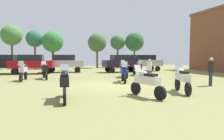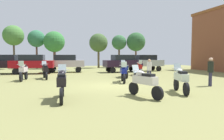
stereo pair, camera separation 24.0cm
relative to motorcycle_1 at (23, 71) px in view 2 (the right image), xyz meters
name	(u,v)px [view 2 (the right image)]	position (x,y,z in m)	size (l,w,h in m)	color
ground_plane	(112,85)	(5.77, -4.19, -0.75)	(44.00, 52.00, 0.02)	olive
motorcycle_1	(23,71)	(0.00, 0.00, 0.00)	(0.62, 2.17, 1.50)	black
motorcycle_4	(62,83)	(2.59, -7.72, 0.00)	(0.62, 2.27, 1.49)	black
motorcycle_5	(123,72)	(6.94, -2.99, -0.01)	(0.75, 2.13, 1.48)	black
motorcycle_8	(125,69)	(8.09, 0.02, 0.01)	(0.66, 2.31, 1.51)	black
motorcycle_9	(144,82)	(6.17, -8.12, -0.03)	(0.85, 2.09, 1.44)	black
motorcycle_10	(138,68)	(9.94, 1.39, 0.00)	(0.62, 2.22, 1.50)	black
motorcycle_12	(45,70)	(1.51, 0.82, -0.03)	(0.68, 2.22, 1.44)	black
motorcycle_13	(181,79)	(8.41, -7.63, -0.01)	(0.85, 2.15, 1.47)	black
car_1	(5,63)	(-2.75, 7.07, 0.43)	(4.53, 2.44, 2.00)	black
car_2	(65,62)	(3.44, 7.23, 0.43)	(4.50, 2.36, 2.00)	black
car_4	(145,62)	(13.00, 6.27, 0.43)	(4.42, 2.11, 2.00)	black
car_5	(32,63)	(0.01, 6.06, 0.43)	(4.45, 2.20, 2.00)	black
car_6	(123,62)	(9.80, 5.54, 0.43)	(4.40, 2.06, 2.00)	black
person_1	(149,68)	(8.96, -2.96, 0.21)	(0.45, 0.45, 1.64)	#32314F
person_2	(211,69)	(11.51, -6.18, 0.29)	(0.44, 0.44, 1.76)	#302D48
tree_1	(36,39)	(-0.35, 15.90, 3.69)	(2.54, 2.54, 5.74)	brown
tree_2	(54,42)	(2.21, 14.65, 3.20)	(3.08, 3.08, 5.51)	brown
tree_4	(98,43)	(8.90, 14.73, 3.18)	(2.90, 2.90, 5.40)	brown
tree_5	(119,43)	(12.40, 15.01, 3.30)	(2.41, 2.41, 5.29)	brown
tree_6	(136,42)	(15.00, 14.14, 3.41)	(3.05, 3.05, 5.69)	brown
tree_9	(13,36)	(-3.37, 15.24, 4.04)	(2.87, 2.87, 6.24)	#4C3D31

